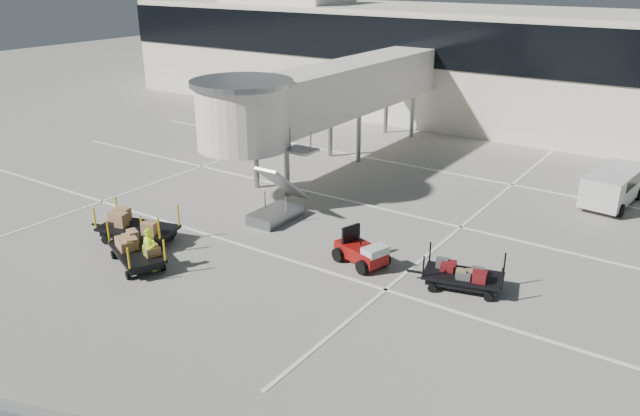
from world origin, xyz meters
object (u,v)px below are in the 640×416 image
at_px(baggage_tug, 362,252).
at_px(minivan, 614,184).
at_px(suitcase_cart, 460,276).
at_px(belt_loader, 285,105).
at_px(ground_worker, 150,250).
at_px(box_cart_far, 139,228).
at_px(box_cart_near, 138,252).

bearing_deg(baggage_tug, minivan, 79.28).
bearing_deg(baggage_tug, suitcase_cart, 21.21).
height_order(baggage_tug, belt_loader, belt_loader).
height_order(baggage_tug, ground_worker, ground_worker).
distance_m(suitcase_cart, ground_worker, 11.64).
distance_m(baggage_tug, ground_worker, 8.15).
relative_size(box_cart_far, ground_worker, 2.38).
bearing_deg(baggage_tug, box_cart_far, -141.85).
relative_size(box_cart_far, belt_loader, 0.90).
bearing_deg(ground_worker, suitcase_cart, 10.64).
bearing_deg(baggage_tug, belt_loader, 150.84).
distance_m(baggage_tug, suitcase_cart, 3.96).
height_order(baggage_tug, box_cart_far, box_cart_far).
bearing_deg(belt_loader, baggage_tug, -29.05).
distance_m(baggage_tug, box_cart_near, 8.72).
relative_size(suitcase_cart, box_cart_near, 0.96).
relative_size(baggage_tug, box_cart_near, 0.64).
bearing_deg(minivan, box_cart_far, -127.81).
xyz_separation_m(box_cart_near, box_cart_far, (-1.78, 1.57, 0.02)).
xyz_separation_m(baggage_tug, box_cart_far, (-8.92, -3.44, 0.07)).
distance_m(suitcase_cart, belt_loader, 29.09).
bearing_deg(box_cart_far, suitcase_cart, 1.46).
bearing_deg(minivan, box_cart_near, -121.76).
distance_m(box_cart_near, belt_loader, 26.52).
xyz_separation_m(ground_worker, minivan, (13.10, 17.75, 0.16)).
distance_m(ground_worker, minivan, 22.06).
bearing_deg(belt_loader, box_cart_near, -48.02).
bearing_deg(box_cart_near, box_cart_far, 162.33).
height_order(ground_worker, minivan, ground_worker).
relative_size(box_cart_near, belt_loader, 0.81).
xyz_separation_m(box_cart_near, belt_loader, (-11.14, 24.07, 0.23)).
bearing_deg(ground_worker, minivan, 37.04).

